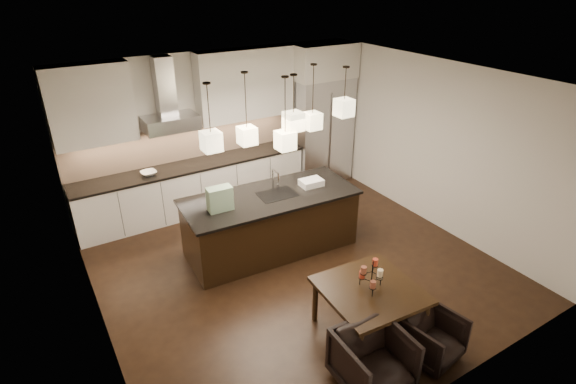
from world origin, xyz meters
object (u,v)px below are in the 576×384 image
island_body (271,224)px  armchair_left (373,361)px  refrigerator (320,131)px  armchair_right (432,337)px  dining_table (368,310)px

island_body → armchair_left: 2.89m
refrigerator → armchair_right: size_ratio=3.48×
island_body → armchair_left: bearing=-94.1°
armchair_left → armchair_right: size_ratio=1.20×
refrigerator → armchair_right: bearing=-110.0°
island_body → dining_table: 2.24m
refrigerator → island_body: 2.91m
armchair_left → dining_table: bearing=55.2°
refrigerator → island_body: (-2.19, -1.80, -0.62)m
refrigerator → armchair_left: bearing=-118.8°
island_body → dining_table: size_ratio=2.36×
dining_table → armchair_left: bearing=-123.2°
island_body → armchair_left: size_ratio=3.52×
armchair_left → refrigerator: bearing=63.5°
refrigerator → dining_table: bearing=-117.4°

